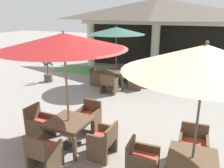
% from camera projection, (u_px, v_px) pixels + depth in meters
% --- Properties ---
extents(ground_plane, '(60.00, 60.00, 0.00)m').
position_uv_depth(ground_plane, '(90.00, 138.00, 6.09)').
color(ground_plane, gray).
extents(background_pavilion, '(9.34, 2.83, 3.99)m').
position_uv_depth(background_pavilion, '(157.00, 16.00, 12.29)').
color(background_pavilion, beige).
rests_on(background_pavilion, ground).
extents(lawn_strip, '(11.14, 1.88, 0.01)m').
position_uv_depth(lawn_strip, '(149.00, 76.00, 12.02)').
color(lawn_strip, '#47843D').
rests_on(lawn_strip, ground).
extents(patio_table_near_foreground, '(0.90, 0.90, 0.74)m').
position_uv_depth(patio_table_near_foreground, '(192.00, 162.00, 4.11)').
color(patio_table_near_foreground, brown).
rests_on(patio_table_near_foreground, ground).
extents(patio_umbrella_near_foreground, '(2.66, 2.66, 2.83)m').
position_uv_depth(patio_umbrella_near_foreground, '(205.00, 60.00, 3.54)').
color(patio_umbrella_near_foreground, '#2D2D2D').
rests_on(patio_umbrella_near_foreground, ground).
extents(patio_chair_near_foreground_north, '(0.62, 0.59, 0.86)m').
position_uv_depth(patio_chair_near_foreground_north, '(193.00, 146.00, 5.02)').
color(patio_chair_near_foreground_north, brown).
rests_on(patio_chair_near_foreground_north, ground).
extents(patio_chair_near_foreground_west, '(0.60, 0.57, 0.82)m').
position_uv_depth(patio_chair_near_foreground_west, '(141.00, 162.00, 4.51)').
color(patio_chair_near_foreground_west, brown).
rests_on(patio_chair_near_foreground_west, ground).
extents(patio_table_mid_left, '(0.94, 0.94, 0.74)m').
position_uv_depth(patio_table_mid_left, '(116.00, 73.00, 10.20)').
color(patio_table_mid_left, brown).
rests_on(patio_table_mid_left, ground).
extents(patio_umbrella_mid_left, '(2.48, 2.48, 2.72)m').
position_uv_depth(patio_umbrella_mid_left, '(116.00, 31.00, 9.64)').
color(patio_umbrella_mid_left, '#2D2D2D').
rests_on(patio_umbrella_mid_left, ground).
extents(patio_chair_mid_left_north, '(0.62, 0.55, 0.81)m').
position_uv_depth(patio_chair_mid_left_north, '(122.00, 73.00, 11.14)').
color(patio_chair_mid_left_north, brown).
rests_on(patio_chair_mid_left_north, ground).
extents(patio_chair_mid_left_east, '(0.61, 0.59, 0.81)m').
position_uv_depth(patio_chair_mid_left_east, '(137.00, 80.00, 9.98)').
color(patio_chair_mid_left_east, brown).
rests_on(patio_chair_mid_left_east, ground).
extents(patio_chair_mid_left_west, '(0.57, 0.62, 0.81)m').
position_uv_depth(patio_chair_mid_left_west, '(97.00, 76.00, 10.56)').
color(patio_chair_mid_left_west, brown).
rests_on(patio_chair_mid_left_west, ground).
extents(patio_chair_mid_left_south, '(0.65, 0.57, 0.84)m').
position_uv_depth(patio_chair_mid_left_south, '(109.00, 84.00, 9.40)').
color(patio_chair_mid_left_south, brown).
rests_on(patio_chair_mid_left_south, ground).
extents(patio_table_mid_right, '(1.01, 1.01, 0.74)m').
position_uv_depth(patio_table_mid_right, '(69.00, 124.00, 5.54)').
color(patio_table_mid_right, brown).
rests_on(patio_table_mid_right, ground).
extents(patio_umbrella_mid_right, '(2.84, 2.84, 2.88)m').
position_uv_depth(patio_umbrella_mid_right, '(64.00, 42.00, 4.94)').
color(patio_umbrella_mid_right, '#2D2D2D').
rests_on(patio_umbrella_mid_right, ground).
extents(patio_chair_mid_right_east, '(0.55, 0.66, 0.83)m').
position_uv_depth(patio_chair_mid_right_east, '(104.00, 140.00, 5.22)').
color(patio_chair_mid_right_east, brown).
rests_on(patio_chair_mid_right_east, ground).
extents(patio_chair_mid_right_west, '(0.58, 0.61, 0.92)m').
position_uv_depth(patio_chair_mid_right_west, '(39.00, 124.00, 5.99)').
color(patio_chair_mid_right_west, brown).
rests_on(patio_chair_mid_right_west, ground).
extents(patio_chair_mid_right_north, '(0.61, 0.56, 0.85)m').
position_uv_depth(patio_chair_mid_right_north, '(89.00, 117.00, 6.43)').
color(patio_chair_mid_right_north, brown).
rests_on(patio_chair_mid_right_north, ground).
extents(patio_chair_mid_right_south, '(0.61, 0.58, 0.86)m').
position_uv_depth(patio_chair_mid_right_south, '(43.00, 153.00, 4.78)').
color(patio_chair_mid_right_south, brown).
rests_on(patio_chair_mid_right_south, ground).
extents(potted_palm_left_edge, '(0.46, 0.49, 1.18)m').
position_uv_depth(potted_palm_left_edge, '(48.00, 74.00, 11.00)').
color(potted_palm_left_edge, '#47423D').
rests_on(potted_palm_left_edge, ground).
extents(terracotta_urn, '(0.27, 0.27, 0.46)m').
position_uv_depth(terracotta_urn, '(141.00, 79.00, 10.80)').
color(terracotta_urn, '#9E5633').
rests_on(terracotta_urn, ground).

